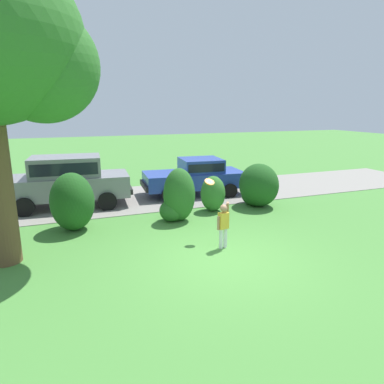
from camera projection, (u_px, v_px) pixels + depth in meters
ground_plane at (225, 260)px, 8.58m from camera, size 80.00×80.00×0.00m
driveway_strip at (156, 197)px, 14.61m from camera, size 28.00×4.40×0.02m
shrub_near_tree at (72, 202)px, 10.48m from camera, size 1.31×1.39×1.78m
shrub_centre_left at (178, 198)px, 11.37m from camera, size 1.19×0.99×1.77m
shrub_centre at (213, 194)px, 12.48m from camera, size 0.90×0.84×1.29m
shrub_centre_right at (258, 187)px, 13.11m from camera, size 1.45×1.61×1.63m
parked_sedan at (196, 175)px, 14.83m from camera, size 4.52×2.35×1.56m
parked_suv at (67, 179)px, 12.94m from camera, size 4.82×2.36×1.92m
child_thrower at (223, 222)px, 9.14m from camera, size 0.44×0.30×1.29m
frisbee at (209, 182)px, 9.60m from camera, size 0.29×0.26×0.18m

